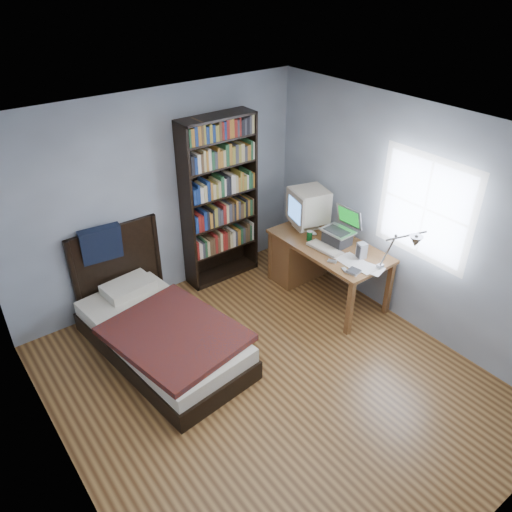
% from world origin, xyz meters
% --- Properties ---
extents(room, '(4.20, 4.24, 2.50)m').
position_xyz_m(room, '(0.03, -0.00, 1.25)').
color(room, '#523118').
rests_on(room, ground).
extents(desk, '(0.75, 1.49, 0.73)m').
position_xyz_m(desk, '(1.51, 1.18, 0.41)').
color(desk, brown).
rests_on(desk, floor).
extents(crt_monitor, '(0.54, 0.50, 0.51)m').
position_xyz_m(crt_monitor, '(1.58, 1.26, 1.02)').
color(crt_monitor, beige).
rests_on(crt_monitor, desk).
extents(laptop, '(0.37, 0.37, 0.44)m').
position_xyz_m(laptop, '(1.60, 0.73, 0.85)').
color(laptop, '#2D2D30').
rests_on(laptop, desk).
extents(desk_lamp, '(0.26, 0.57, 0.67)m').
position_xyz_m(desk_lamp, '(1.45, -0.34, 1.27)').
color(desk_lamp, '#99999E').
rests_on(desk_lamp, desk).
extents(keyboard, '(0.21, 0.45, 0.04)m').
position_xyz_m(keyboard, '(1.37, 0.72, 0.75)').
color(keyboard, '#BDB09D').
rests_on(keyboard, desk).
extents(speaker, '(0.11, 0.11, 0.19)m').
position_xyz_m(speaker, '(1.57, 0.34, 0.82)').
color(speaker, '#949496').
rests_on(speaker, desk).
extents(soda_can, '(0.07, 0.07, 0.12)m').
position_xyz_m(soda_can, '(1.38, 0.99, 0.79)').
color(soda_can, '#093807').
rests_on(soda_can, desk).
extents(mouse, '(0.06, 0.11, 0.04)m').
position_xyz_m(mouse, '(1.51, 1.07, 0.75)').
color(mouse, silver).
rests_on(mouse, desk).
extents(phone_silver, '(0.09, 0.11, 0.02)m').
position_xyz_m(phone_silver, '(1.25, 0.47, 0.74)').
color(phone_silver, silver).
rests_on(phone_silver, desk).
extents(phone_grey, '(0.07, 0.10, 0.02)m').
position_xyz_m(phone_grey, '(1.23, 0.26, 0.74)').
color(phone_grey, '#949496').
rests_on(phone_grey, desk).
extents(external_drive, '(0.14, 0.14, 0.03)m').
position_xyz_m(external_drive, '(1.28, 0.17, 0.74)').
color(external_drive, '#949496').
rests_on(external_drive, desk).
extents(bookshelf, '(0.96, 0.30, 2.13)m').
position_xyz_m(bookshelf, '(0.73, 1.94, 1.07)').
color(bookshelf, black).
rests_on(bookshelf, floor).
extents(bed, '(1.29, 2.14, 1.16)m').
position_xyz_m(bed, '(-0.63, 1.13, 0.26)').
color(bed, black).
rests_on(bed, floor).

